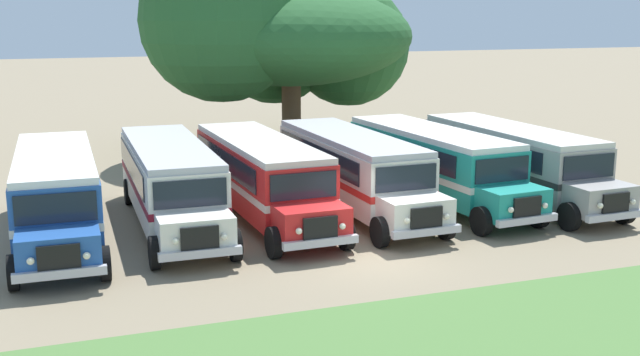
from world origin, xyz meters
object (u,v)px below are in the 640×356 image
Objects in this scene: parked_bus_slot_5 at (514,158)px; parked_bus_slot_1 at (170,180)px; parked_bus_slot_0 at (56,191)px; parked_bus_slot_2 at (262,174)px; broad_shade_tree at (280,35)px; parked_bus_slot_3 at (353,168)px; parked_bus_slot_4 at (434,161)px.

parked_bus_slot_1 is at bearing -95.25° from parked_bus_slot_5.
parked_bus_slot_0 is 1.00× the size of parked_bus_slot_1.
parked_bus_slot_1 is 1.00× the size of parked_bus_slot_2.
parked_bus_slot_1 is 0.70× the size of broad_shade_tree.
broad_shade_tree is at bearing 172.78° from parked_bus_slot_3.
parked_bus_slot_2 is 7.04m from parked_bus_slot_4.
parked_bus_slot_2 is (7.13, 0.32, 0.00)m from parked_bus_slot_0.
broad_shade_tree reaches higher than parked_bus_slot_5.
parked_bus_slot_5 is (3.31, -0.55, 0.00)m from parked_bus_slot_4.
parked_bus_slot_1 is 16.38m from broad_shade_tree.
parked_bus_slot_4 is at bearing 88.29° from parked_bus_slot_2.
parked_bus_slot_4 is 14.47m from broad_shade_tree.
parked_bus_slot_2 is 0.99× the size of parked_bus_slot_4.
parked_bus_slot_0 is at bearing -92.93° from parked_bus_slot_4.
broad_shade_tree is (1.34, 13.64, 4.54)m from parked_bus_slot_3.
parked_bus_slot_4 is 0.70× the size of broad_shade_tree.
broad_shade_tree reaches higher than parked_bus_slot_1.
parked_bus_slot_3 and parked_bus_slot_5 have the same top height.
parked_bus_slot_1 is at bearing -121.34° from broad_shade_tree.
parked_bus_slot_2 and parked_bus_slot_3 have the same top height.
parked_bus_slot_2 is 15.14m from broad_shade_tree.
parked_bus_slot_0 is 1.00× the size of parked_bus_slot_2.
parked_bus_slot_1 is at bearing -95.04° from parked_bus_slot_4.
parked_bus_slot_4 is (14.17, 0.36, 0.00)m from parked_bus_slot_0.
broad_shade_tree reaches higher than parked_bus_slot_4.
parked_bus_slot_0 is at bearing -81.94° from parked_bus_slot_1.
parked_bus_slot_4 is at bearing -101.85° from parked_bus_slot_5.
parked_bus_slot_1 is at bearing -93.31° from parked_bus_slot_3.
parked_bus_slot_4 is 1.01× the size of parked_bus_slot_5.
parked_bus_slot_2 is at bearing -95.30° from parked_bus_slot_5.
parked_bus_slot_2 is at bearing -109.76° from broad_shade_tree.
parked_bus_slot_3 is 6.82m from parked_bus_slot_5.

